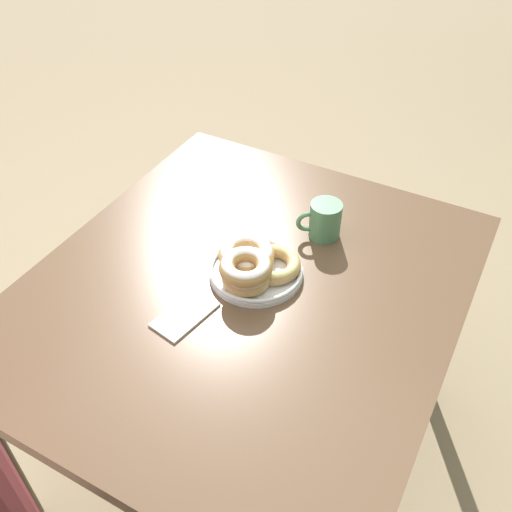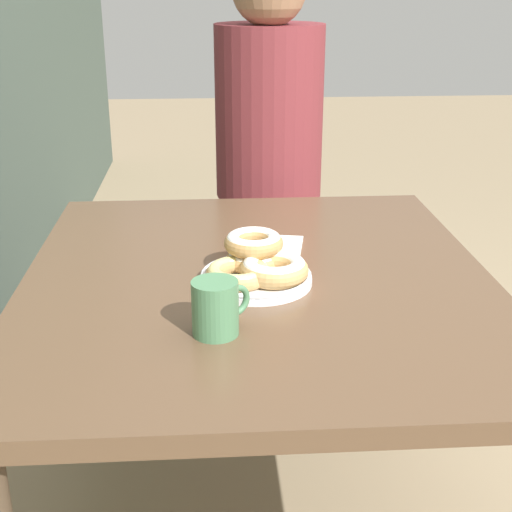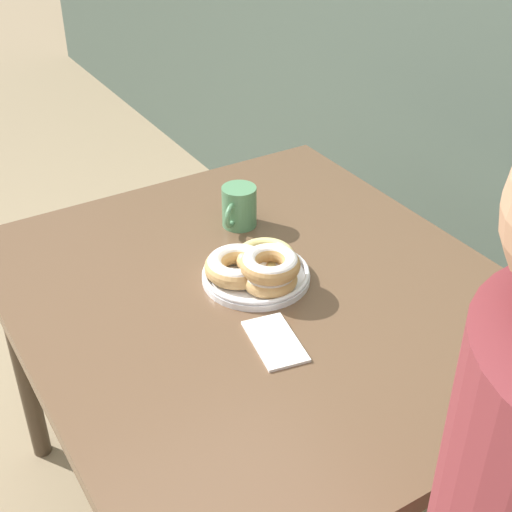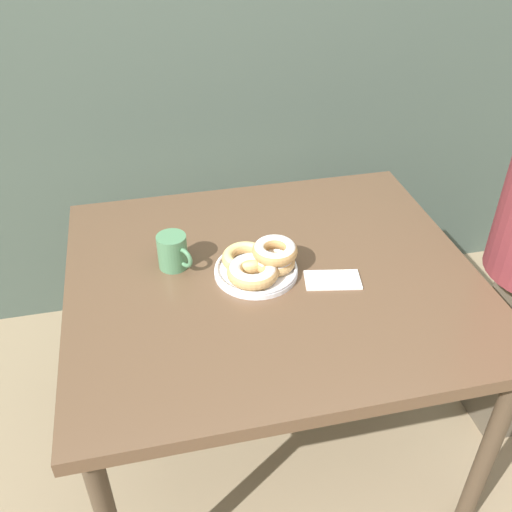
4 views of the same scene
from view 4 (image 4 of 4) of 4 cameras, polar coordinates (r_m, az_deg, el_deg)
ground_plane at (r=1.96m, az=3.31°, el=-23.41°), size 14.00×14.00×0.00m
dining_table at (r=1.62m, az=1.61°, el=-3.57°), size 1.12×0.99×0.72m
donut_plate at (r=1.56m, az=0.33°, el=-0.69°), size 0.24×0.24×0.09m
coffee_mug at (r=1.59m, az=-8.29°, el=0.46°), size 0.09×0.11×0.10m
napkin at (r=1.57m, az=7.67°, el=-2.38°), size 0.16×0.11×0.01m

